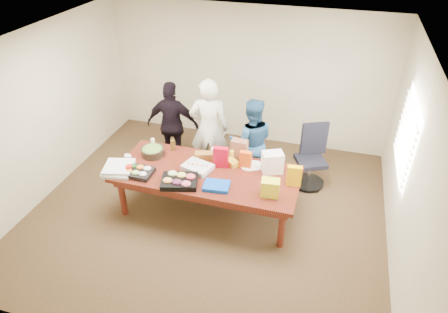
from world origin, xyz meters
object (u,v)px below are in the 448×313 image
(person_right, at_px, (251,142))
(salad_bowl, at_px, (153,152))
(office_chair, at_px, (311,159))
(sheet_cake, at_px, (198,167))
(person_center, at_px, (209,129))
(conference_table, at_px, (208,192))

(person_right, relative_size, salad_bowl, 4.22)
(office_chair, relative_size, sheet_cake, 2.50)
(office_chair, bearing_deg, person_center, 159.81)
(conference_table, distance_m, person_right, 1.17)
(conference_table, distance_m, office_chair, 1.88)
(person_center, xyz_separation_m, person_right, (0.75, -0.02, -0.13))
(office_chair, distance_m, salad_bowl, 2.65)
(sheet_cake, relative_size, salad_bowl, 1.15)
(conference_table, xyz_separation_m, sheet_cake, (-0.17, 0.04, 0.41))
(person_right, distance_m, sheet_cake, 1.14)
(person_center, distance_m, salad_bowl, 1.07)
(person_center, xyz_separation_m, salad_bowl, (-0.70, -0.80, -0.11))
(office_chair, bearing_deg, person_right, 164.62)
(person_right, bearing_deg, sheet_cake, 41.82)
(conference_table, height_order, person_center, person_center)
(office_chair, xyz_separation_m, person_right, (-1.01, -0.17, 0.25))
(conference_table, bearing_deg, salad_bowl, 167.54)
(conference_table, distance_m, salad_bowl, 1.11)
(person_center, relative_size, person_right, 1.16)
(conference_table, relative_size, sheet_cake, 6.53)
(person_right, height_order, sheet_cake, person_right)
(sheet_cake, bearing_deg, conference_table, 2.61)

